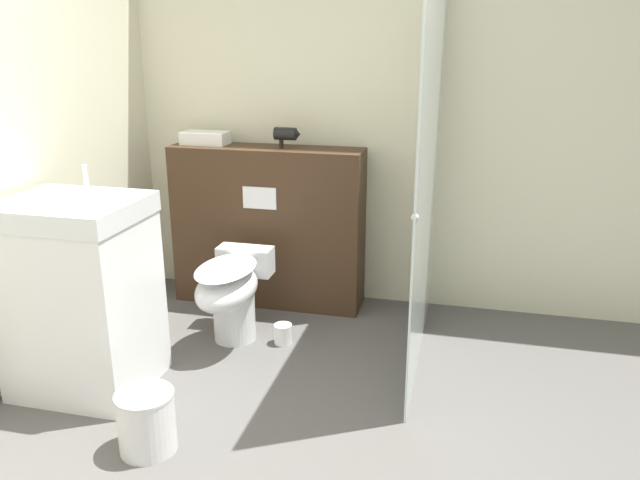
% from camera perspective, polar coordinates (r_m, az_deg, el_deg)
% --- Properties ---
extents(wall_back, '(8.00, 0.06, 2.50)m').
position_cam_1_polar(wall_back, '(4.10, 2.67, 11.37)').
color(wall_back, beige).
rests_on(wall_back, ground_plane).
extents(partition_panel, '(1.26, 0.31, 1.06)m').
position_cam_1_polar(partition_panel, '(4.15, -4.75, 1.23)').
color(partition_panel, '#3D2819').
rests_on(partition_panel, ground_plane).
extents(shower_glass, '(0.04, 1.43, 2.07)m').
position_cam_1_polar(shower_glass, '(3.33, 9.86, 5.82)').
color(shower_glass, silver).
rests_on(shower_glass, ground_plane).
extents(toilet, '(0.34, 0.64, 0.51)m').
position_cam_1_polar(toilet, '(3.67, -8.11, -4.64)').
color(toilet, white).
rests_on(toilet, ground_plane).
extents(sink_vanity, '(0.65, 0.56, 1.13)m').
position_cam_1_polar(sink_vanity, '(3.34, -21.01, -4.75)').
color(sink_vanity, white).
rests_on(sink_vanity, ground_plane).
extents(hair_drier, '(0.17, 0.08, 0.13)m').
position_cam_1_polar(hair_drier, '(3.99, -3.06, 9.64)').
color(hair_drier, black).
rests_on(hair_drier, partition_panel).
extents(folded_towel, '(0.30, 0.17, 0.08)m').
position_cam_1_polar(folded_towel, '(4.20, -10.44, 9.16)').
color(folded_towel, white).
rests_on(folded_towel, partition_panel).
extents(spare_toilet_roll, '(0.11, 0.11, 0.12)m').
position_cam_1_polar(spare_toilet_roll, '(3.72, -3.40, -8.56)').
color(spare_toilet_roll, white).
rests_on(spare_toilet_roll, ground_plane).
extents(waste_bin, '(0.25, 0.25, 0.28)m').
position_cam_1_polar(waste_bin, '(2.90, -15.57, -15.69)').
color(waste_bin, silver).
rests_on(waste_bin, ground_plane).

